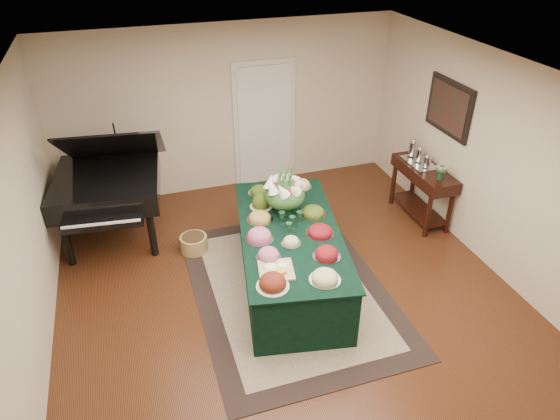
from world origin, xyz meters
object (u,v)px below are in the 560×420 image
object	(u,v)px
floral_centerpiece	(285,191)
grand_piano	(108,184)
mahogany_sideboard	(423,179)
buffet_table	(290,256)

from	to	relation	value
floral_centerpiece	grand_piano	bearing A→B (deg)	147.96
floral_centerpiece	mahogany_sideboard	xyz separation A→B (m)	(2.32, 0.43, -0.44)
buffet_table	grand_piano	size ratio (longest dim) A/B	1.48
grand_piano	floral_centerpiece	bearing A→B (deg)	-32.04
floral_centerpiece	mahogany_sideboard	world-z (taller)	floral_centerpiece
floral_centerpiece	mahogany_sideboard	distance (m)	2.40
buffet_table	mahogany_sideboard	bearing A→B (deg)	19.42
buffet_table	grand_piano	distance (m)	2.74
mahogany_sideboard	buffet_table	bearing A→B (deg)	-160.58
buffet_table	grand_piano	bearing A→B (deg)	139.63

